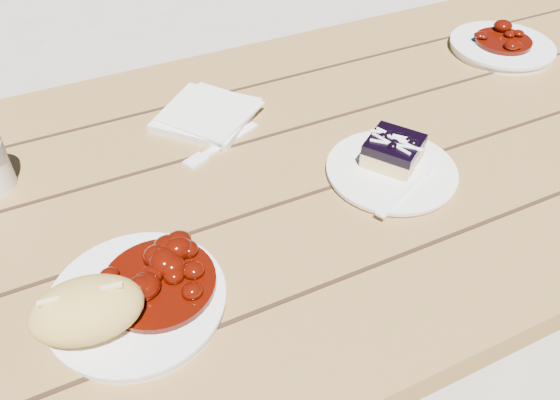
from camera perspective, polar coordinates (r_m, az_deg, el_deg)
name	(u,v)px	position (r m, az deg, el deg)	size (l,w,h in m)	color
picnic_table	(244,249)	(0.96, -3.81, -5.09)	(2.00, 1.55, 0.75)	brown
main_plate	(138,301)	(0.69, -14.66, -10.22)	(0.21, 0.21, 0.02)	white
goulash_stew	(157,275)	(0.68, -12.75, -7.65)	(0.14, 0.14, 0.04)	#470A02
bread_roll	(87,310)	(0.65, -19.53, -10.78)	(0.13, 0.08, 0.07)	#DAB253
dessert_plate	(391,171)	(0.87, 11.54, 2.96)	(0.20, 0.20, 0.01)	white
blueberry_cake	(393,150)	(0.86, 11.77, 5.09)	(0.11, 0.11, 0.05)	#F3D484
fork_dessert	(402,193)	(0.82, 12.60, 0.75)	(0.03, 0.16, 0.01)	white
napkin_stack	(207,115)	(0.98, -7.63, 8.81)	(0.15, 0.15, 0.01)	white
fork_table	(229,140)	(0.92, -5.32, 6.26)	(0.03, 0.16, 0.01)	white
second_plate	(501,47)	(1.27, 22.13, 14.58)	(0.21, 0.21, 0.02)	white
second_stew	(505,34)	(1.26, 22.48, 15.73)	(0.11, 0.11, 0.04)	#470A02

